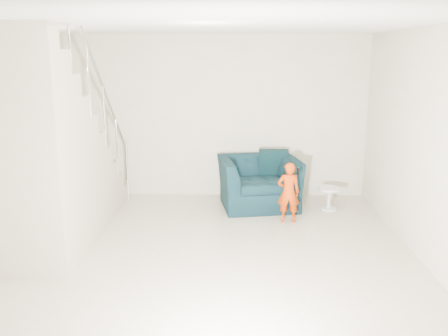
{
  "coord_description": "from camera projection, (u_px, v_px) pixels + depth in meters",
  "views": [
    {
      "loc": [
        0.29,
        -5.16,
        2.38
      ],
      "look_at": [
        0.15,
        1.2,
        0.85
      ],
      "focal_mm": 38.0,
      "sensor_mm": 36.0,
      "label": 1
    }
  ],
  "objects": [
    {
      "name": "floor",
      "position": [
        209.0,
        262.0,
        5.58
      ],
      "size": [
        5.5,
        5.5,
        0.0
      ],
      "primitive_type": "plane",
      "color": "tan",
      "rests_on": "ground"
    },
    {
      "name": "throw",
      "position": [
        227.0,
        175.0,
        7.57
      ],
      "size": [
        0.05,
        0.46,
        0.52
      ],
      "primitive_type": "cube",
      "color": "black",
      "rests_on": "armchair"
    },
    {
      "name": "phone",
      "position": [
        298.0,
        171.0,
        6.69
      ],
      "size": [
        0.04,
        0.05,
        0.1
      ],
      "primitive_type": "cube",
      "rotation": [
        0.0,
        0.0,
        0.38
      ],
      "color": "black",
      "rests_on": "toddler"
    },
    {
      "name": "toddler",
      "position": [
        288.0,
        192.0,
        6.82
      ],
      "size": [
        0.33,
        0.22,
        0.89
      ],
      "primitive_type": "imported",
      "rotation": [
        0.0,
        0.0,
        3.13
      ],
      "color": "#912004",
      "rests_on": "floor"
    },
    {
      "name": "front_wall",
      "position": [
        181.0,
        248.0,
        2.59
      ],
      "size": [
        5.0,
        0.0,
        5.0
      ],
      "primitive_type": "plane",
      "rotation": [
        -1.57,
        0.0,
        0.0
      ],
      "color": "#B1A990",
      "rests_on": "floor"
    },
    {
      "name": "ceiling",
      "position": [
        207.0,
        23.0,
        4.95
      ],
      "size": [
        5.5,
        5.5,
        0.0
      ],
      "primitive_type": "plane",
      "rotation": [
        3.14,
        0.0,
        0.0
      ],
      "color": "silver",
      "rests_on": "back_wall"
    },
    {
      "name": "cushion",
      "position": [
        273.0,
        163.0,
        7.81
      ],
      "size": [
        0.48,
        0.23,
        0.48
      ],
      "primitive_type": "cube",
      "rotation": [
        0.21,
        0.0,
        0.0
      ],
      "color": "black",
      "rests_on": "armchair"
    },
    {
      "name": "staircase",
      "position": [
        52.0,
        172.0,
        5.94
      ],
      "size": [
        1.02,
        3.03,
        3.62
      ],
      "color": "#ADA089",
      "rests_on": "floor"
    },
    {
      "name": "armchair",
      "position": [
        259.0,
        182.0,
        7.55
      ],
      "size": [
        1.37,
        1.24,
        0.79
      ],
      "primitive_type": "imported",
      "rotation": [
        0.0,
        0.0,
        0.17
      ],
      "color": "black",
      "rests_on": "floor"
    },
    {
      "name": "side_table",
      "position": [
        329.0,
        195.0,
        7.41
      ],
      "size": [
        0.36,
        0.36,
        0.36
      ],
      "color": "silver",
      "rests_on": "floor"
    },
    {
      "name": "right_wall",
      "position": [
        435.0,
        150.0,
        5.21
      ],
      "size": [
        0.0,
        5.5,
        5.5
      ],
      "primitive_type": "plane",
      "rotation": [
        1.57,
        0.0,
        -1.57
      ],
      "color": "#B1A990",
      "rests_on": "floor"
    },
    {
      "name": "back_wall",
      "position": [
        217.0,
        117.0,
        7.94
      ],
      "size": [
        5.0,
        0.0,
        5.0
      ],
      "primitive_type": "plane",
      "rotation": [
        1.57,
        0.0,
        0.0
      ],
      "color": "#B1A990",
      "rests_on": "floor"
    }
  ]
}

